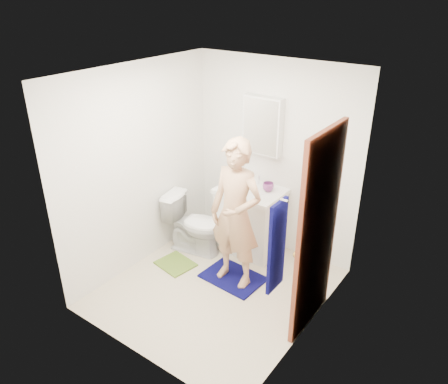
{
  "coord_description": "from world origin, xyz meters",
  "views": [
    {
      "loc": [
        2.4,
        -3.18,
        3.14
      ],
      "look_at": [
        -0.08,
        0.25,
        1.1
      ],
      "focal_mm": 35.0,
      "sensor_mm": 36.0,
      "label": 1
    }
  ],
  "objects_px": {
    "toilet": "(195,224)",
    "medicine_cabinet": "(263,126)",
    "man": "(236,215)",
    "vanity_cabinet": "(250,221)",
    "soap_dispenser": "(238,181)",
    "toothbrush_cup": "(268,187)",
    "towel": "(277,247)"
  },
  "relations": [
    {
      "from": "soap_dispenser",
      "to": "toothbrush_cup",
      "type": "height_order",
      "value": "soap_dispenser"
    },
    {
      "from": "toilet",
      "to": "toothbrush_cup",
      "type": "bearing_deg",
      "value": -66.14
    },
    {
      "from": "vanity_cabinet",
      "to": "soap_dispenser",
      "type": "relative_size",
      "value": 3.86
    },
    {
      "from": "toothbrush_cup",
      "to": "man",
      "type": "bearing_deg",
      "value": -86.67
    },
    {
      "from": "soap_dispenser",
      "to": "vanity_cabinet",
      "type": "bearing_deg",
      "value": 25.69
    },
    {
      "from": "toilet",
      "to": "soap_dispenser",
      "type": "bearing_deg",
      "value": -58.89
    },
    {
      "from": "medicine_cabinet",
      "to": "toilet",
      "type": "xyz_separation_m",
      "value": [
        -0.55,
        -0.66,
        -1.22
      ]
    },
    {
      "from": "toilet",
      "to": "toothbrush_cup",
      "type": "height_order",
      "value": "toothbrush_cup"
    },
    {
      "from": "toothbrush_cup",
      "to": "man",
      "type": "xyz_separation_m",
      "value": [
        0.04,
        -0.76,
        -0.03
      ]
    },
    {
      "from": "towel",
      "to": "toilet",
      "type": "distance_m",
      "value": 2.2
    },
    {
      "from": "towel",
      "to": "toothbrush_cup",
      "type": "height_order",
      "value": "towel"
    },
    {
      "from": "soap_dispenser",
      "to": "man",
      "type": "xyz_separation_m",
      "value": [
        0.38,
        -0.6,
        -0.08
      ]
    },
    {
      "from": "vanity_cabinet",
      "to": "toothbrush_cup",
      "type": "bearing_deg",
      "value": 23.57
    },
    {
      "from": "man",
      "to": "vanity_cabinet",
      "type": "bearing_deg",
      "value": 109.12
    },
    {
      "from": "soap_dispenser",
      "to": "man",
      "type": "height_order",
      "value": "man"
    },
    {
      "from": "man",
      "to": "toilet",
      "type": "bearing_deg",
      "value": 162.78
    },
    {
      "from": "towel",
      "to": "man",
      "type": "distance_m",
      "value": 1.3
    },
    {
      "from": "toilet",
      "to": "medicine_cabinet",
      "type": "bearing_deg",
      "value": -50.85
    },
    {
      "from": "towel",
      "to": "toothbrush_cup",
      "type": "bearing_deg",
      "value": 122.17
    },
    {
      "from": "vanity_cabinet",
      "to": "towel",
      "type": "height_order",
      "value": "towel"
    },
    {
      "from": "vanity_cabinet",
      "to": "man",
      "type": "bearing_deg",
      "value": -70.62
    },
    {
      "from": "man",
      "to": "towel",
      "type": "bearing_deg",
      "value": -40.94
    },
    {
      "from": "towel",
      "to": "man",
      "type": "relative_size",
      "value": 0.47
    },
    {
      "from": "vanity_cabinet",
      "to": "soap_dispenser",
      "type": "height_order",
      "value": "soap_dispenser"
    },
    {
      "from": "vanity_cabinet",
      "to": "man",
      "type": "xyz_separation_m",
      "value": [
        0.24,
        -0.67,
        0.48
      ]
    },
    {
      "from": "toilet",
      "to": "man",
      "type": "bearing_deg",
      "value": -118.16
    },
    {
      "from": "vanity_cabinet",
      "to": "medicine_cabinet",
      "type": "distance_m",
      "value": 1.22
    },
    {
      "from": "toothbrush_cup",
      "to": "toilet",
      "type": "bearing_deg",
      "value": -144.94
    },
    {
      "from": "man",
      "to": "medicine_cabinet",
      "type": "bearing_deg",
      "value": 104.52
    },
    {
      "from": "medicine_cabinet",
      "to": "soap_dispenser",
      "type": "xyz_separation_m",
      "value": [
        -0.15,
        -0.3,
        -0.65
      ]
    },
    {
      "from": "toilet",
      "to": "toothbrush_cup",
      "type": "xyz_separation_m",
      "value": [
        0.74,
        0.52,
        0.52
      ]
    },
    {
      "from": "medicine_cabinet",
      "to": "towel",
      "type": "relative_size",
      "value": 0.87
    }
  ]
}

